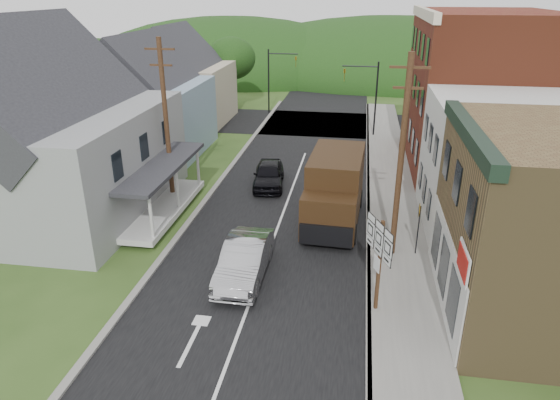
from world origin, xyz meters
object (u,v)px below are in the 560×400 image
at_px(route_sign_cluster, 379,253).
at_px(warning_sign, 419,221).
at_px(dark_sedan, 269,175).
at_px(silver_sedan, 245,260).
at_px(delivery_van, 335,190).

xyz_separation_m(route_sign_cluster, warning_sign, (1.88, 4.58, -0.76)).
relative_size(dark_sedan, warning_sign, 1.76).
height_order(silver_sedan, warning_sign, warning_sign).
height_order(silver_sedan, route_sign_cluster, route_sign_cluster).
xyz_separation_m(dark_sedan, warning_sign, (8.13, -7.53, 1.00)).
height_order(delivery_van, route_sign_cluster, route_sign_cluster).
distance_m(silver_sedan, dark_sedan, 10.54).
height_order(dark_sedan, delivery_van, delivery_van).
height_order(silver_sedan, dark_sedan, silver_sedan).
distance_m(dark_sedan, warning_sign, 11.12).
bearing_deg(route_sign_cluster, warning_sign, 44.80).
relative_size(silver_sedan, dark_sedan, 1.12).
xyz_separation_m(silver_sedan, dark_sedan, (-0.89, 10.50, -0.06)).
relative_size(silver_sedan, route_sign_cluster, 1.35).
relative_size(silver_sedan, delivery_van, 0.75).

